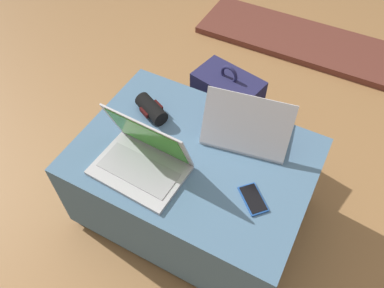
{
  "coord_description": "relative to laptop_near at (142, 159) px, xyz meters",
  "views": [
    {
      "loc": [
        0.43,
        -0.83,
        1.69
      ],
      "look_at": [
        -0.0,
        -0.01,
        0.54
      ],
      "focal_mm": 35.0,
      "sensor_mm": 36.0,
      "label": 1
    }
  ],
  "objects": [
    {
      "name": "ground_plane",
      "position": [
        0.15,
        0.15,
        -0.52
      ],
      "size": [
        14.0,
        14.0,
        0.0
      ],
      "primitive_type": "plane",
      "color": "#9E7042"
    },
    {
      "name": "ottoman",
      "position": [
        0.15,
        0.15,
        -0.28
      ],
      "size": [
        0.97,
        0.7,
        0.46
      ],
      "color": "#2A3D4E",
      "rests_on": "ground_plane"
    },
    {
      "name": "laptop_near",
      "position": [
        0.0,
        0.0,
        0.0
      ],
      "size": [
        0.37,
        0.27,
        0.25
      ],
      "rotation": [
        0.0,
        0.0,
        -0.05
      ],
      "color": "#B7B7BC",
      "rests_on": "ottoman"
    },
    {
      "name": "laptop_far",
      "position": [
        0.3,
        0.33,
        -0.0
      ],
      "size": [
        0.39,
        0.3,
        0.24
      ],
      "rotation": [
        0.0,
        0.0,
        3.31
      ],
      "color": "silver",
      "rests_on": "ottoman"
    },
    {
      "name": "cell_phone",
      "position": [
        0.44,
        0.06,
        -0.05
      ],
      "size": [
        0.14,
        0.14,
        0.01
      ],
      "rotation": [
        0.0,
        0.0,
        3.96
      ],
      "color": "#1E4C9E",
      "rests_on": "ottoman"
    },
    {
      "name": "backpack",
      "position": [
        0.08,
        0.66,
        -0.29
      ],
      "size": [
        0.37,
        0.31,
        0.53
      ],
      "rotation": [
        0.0,
        0.0,
        2.93
      ],
      "color": "#23234C",
      "rests_on": "ground_plane"
    },
    {
      "name": "wrist_brace",
      "position": [
        -0.12,
        0.26,
        -0.02
      ],
      "size": [
        0.18,
        0.13,
        0.07
      ],
      "rotation": [
        0.0,
        0.0,
        2.7
      ],
      "color": "black",
      "rests_on": "ottoman"
    },
    {
      "name": "fireplace_hearth",
      "position": [
        0.15,
        1.75,
        -0.49
      ],
      "size": [
        1.4,
        0.5,
        0.04
      ],
      "color": "brown",
      "rests_on": "ground_plane"
    }
  ]
}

